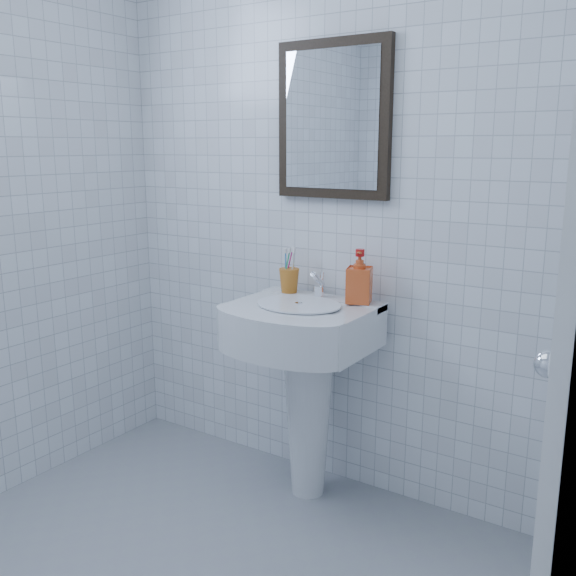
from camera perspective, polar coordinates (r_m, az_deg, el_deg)
The scene contains 7 objects.
wall_back at distance 2.66m, azimuth 4.40°, elevation 8.21°, with size 2.20×0.02×2.50m, color silver.
wall_right at distance 1.16m, azimuth 23.57°, elevation 1.53°, with size 0.02×2.40×2.50m, color silver.
washbasin at distance 2.63m, azimuth 1.59°, elevation -7.04°, with size 0.55×0.40×0.85m.
faucet at distance 2.62m, azimuth 2.79°, elevation 0.12°, with size 0.05×0.10×0.12m.
toothbrush_cup at distance 2.71m, azimuth 0.11°, elevation 0.67°, with size 0.09×0.09×0.10m, color #BE691E, non-canonical shape.
soap_dispenser at distance 2.54m, azimuth 6.36°, elevation 1.02°, with size 0.09×0.10×0.21m, color red.
wall_mirror at distance 2.65m, azimuth 4.02°, elevation 14.69°, with size 0.50×0.04×0.62m.
Camera 1 is at (1.29, -1.12, 1.45)m, focal length 40.00 mm.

